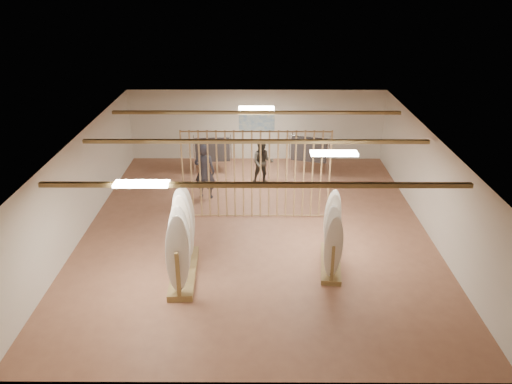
{
  "coord_description": "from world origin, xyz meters",
  "views": [
    {
      "loc": [
        0.06,
        -13.02,
        7.06
      ],
      "look_at": [
        0.0,
        0.0,
        1.2
      ],
      "focal_mm": 35.0,
      "sensor_mm": 36.0,
      "label": 1
    }
  ],
  "objects_px": {
    "clothing_rack_a": "(213,150)",
    "clothing_rack_b": "(309,149)",
    "rack_right": "(332,245)",
    "rack_left": "(182,250)",
    "shopper_b": "(263,160)",
    "shopper_a": "(205,168)"
  },
  "relations": [
    {
      "from": "rack_right",
      "to": "shopper_b",
      "type": "relative_size",
      "value": 1.06
    },
    {
      "from": "shopper_a",
      "to": "clothing_rack_a",
      "type": "bearing_deg",
      "value": -85.29
    },
    {
      "from": "clothing_rack_a",
      "to": "clothing_rack_b",
      "type": "relative_size",
      "value": 0.97
    },
    {
      "from": "rack_right",
      "to": "shopper_a",
      "type": "xyz_separation_m",
      "value": [
        -3.65,
        4.2,
        0.45
      ]
    },
    {
      "from": "clothing_rack_a",
      "to": "shopper_b",
      "type": "distance_m",
      "value": 2.07
    },
    {
      "from": "rack_left",
      "to": "shopper_b",
      "type": "distance_m",
      "value": 6.19
    },
    {
      "from": "shopper_a",
      "to": "clothing_rack_b",
      "type": "bearing_deg",
      "value": -143.22
    },
    {
      "from": "rack_right",
      "to": "shopper_a",
      "type": "height_order",
      "value": "shopper_a"
    },
    {
      "from": "clothing_rack_a",
      "to": "shopper_a",
      "type": "xyz_separation_m",
      "value": [
        -0.08,
        -2.12,
        0.11
      ]
    },
    {
      "from": "clothing_rack_b",
      "to": "shopper_b",
      "type": "relative_size",
      "value": 0.83
    },
    {
      "from": "rack_left",
      "to": "clothing_rack_b",
      "type": "xyz_separation_m",
      "value": [
        3.75,
        6.77,
        0.24
      ]
    },
    {
      "from": "rack_right",
      "to": "clothing_rack_b",
      "type": "height_order",
      "value": "rack_right"
    },
    {
      "from": "clothing_rack_b",
      "to": "shopper_b",
      "type": "xyz_separation_m",
      "value": [
        -1.73,
        -0.92,
        -0.07
      ]
    },
    {
      "from": "shopper_a",
      "to": "shopper_b",
      "type": "xyz_separation_m",
      "value": [
        1.92,
        1.18,
        -0.15
      ]
    },
    {
      "from": "rack_right",
      "to": "clothing_rack_a",
      "type": "xyz_separation_m",
      "value": [
        -3.57,
        6.32,
        0.34
      ]
    },
    {
      "from": "rack_left",
      "to": "clothing_rack_b",
      "type": "distance_m",
      "value": 7.74
    },
    {
      "from": "rack_right",
      "to": "clothing_rack_a",
      "type": "relative_size",
      "value": 1.32
    },
    {
      "from": "clothing_rack_a",
      "to": "shopper_a",
      "type": "bearing_deg",
      "value": -97.44
    },
    {
      "from": "shopper_a",
      "to": "shopper_b",
      "type": "distance_m",
      "value": 2.26
    },
    {
      "from": "clothing_rack_a",
      "to": "clothing_rack_b",
      "type": "bearing_deg",
      "value": -5.66
    },
    {
      "from": "clothing_rack_b",
      "to": "rack_left",
      "type": "bearing_deg",
      "value": -101.83
    },
    {
      "from": "shopper_a",
      "to": "shopper_b",
      "type": "bearing_deg",
      "value": -141.66
    }
  ]
}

